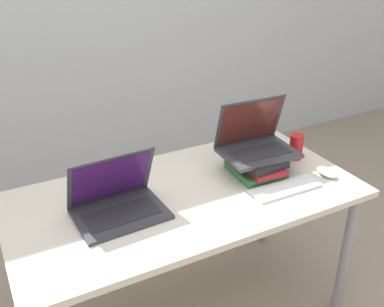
# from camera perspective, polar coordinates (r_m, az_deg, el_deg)

# --- Properties ---
(desk) EXTENTS (1.49, 0.75, 0.71)m
(desk) POSITION_cam_1_polar(r_m,az_deg,el_deg) (1.96, -0.81, -6.87)
(desk) COLOR beige
(desk) RESTS_ON ground_plane
(laptop_left) EXTENTS (0.36, 0.27, 0.25)m
(laptop_left) POSITION_cam_1_polar(r_m,az_deg,el_deg) (1.79, -9.46, -6.08)
(laptop_left) COLOR #333338
(laptop_left) RESTS_ON desk
(book_stack) EXTENTS (0.22, 0.26, 0.09)m
(book_stack) POSITION_cam_1_polar(r_m,az_deg,el_deg) (2.06, 8.22, -1.42)
(book_stack) COLOR #33753D
(book_stack) RESTS_ON desk
(laptop_on_books) EXTENTS (0.34, 0.26, 0.25)m
(laptop_on_books) POSITION_cam_1_polar(r_m,az_deg,el_deg) (2.06, 8.07, 1.47)
(laptop_on_books) COLOR #333338
(laptop_on_books) RESTS_ON book_stack
(wireless_keyboard) EXTENTS (0.32, 0.11, 0.01)m
(wireless_keyboard) POSITION_cam_1_polar(r_m,az_deg,el_deg) (1.98, 11.75, -4.32)
(wireless_keyboard) COLOR white
(wireless_keyboard) RESTS_ON desk
(mouse) EXTENTS (0.06, 0.11, 0.03)m
(mouse) POSITION_cam_1_polar(r_m,az_deg,el_deg) (2.13, 16.74, -2.30)
(mouse) COLOR white
(mouse) RESTS_ON desk
(soda_can) EXTENTS (0.07, 0.07, 0.12)m
(soda_can) POSITION_cam_1_polar(r_m,az_deg,el_deg) (2.22, 13.06, 0.83)
(soda_can) COLOR red
(soda_can) RESTS_ON desk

